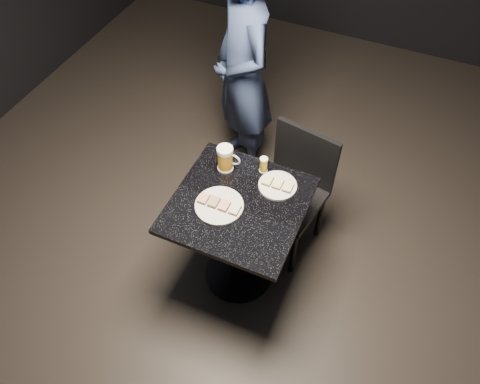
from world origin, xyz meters
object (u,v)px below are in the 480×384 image
(plate_small, at_px, (278,186))
(beer_mug, at_px, (226,158))
(beer_tumbler, at_px, (264,165))
(table, at_px, (239,229))
(patron, at_px, (243,75))
(plate_large, at_px, (219,206))
(chair, at_px, (293,186))

(plate_small, bearing_deg, beer_mug, 178.25)
(beer_mug, bearing_deg, beer_tumbler, 18.72)
(table, height_order, beer_tumbler, beer_tumbler)
(patron, bearing_deg, beer_tumbler, -13.57)
(patron, height_order, beer_mug, patron)
(beer_mug, relative_size, beer_tumbler, 1.61)
(beer_mug, bearing_deg, plate_large, -72.48)
(beer_mug, xyz_separation_m, chair, (0.34, 0.23, -0.33))
(plate_large, height_order, table, plate_large)
(plate_small, xyz_separation_m, beer_mug, (-0.32, 0.01, 0.07))
(chair, bearing_deg, beer_mug, -146.00)
(table, bearing_deg, plate_large, -142.98)
(plate_large, distance_m, beer_tumbler, 0.36)
(beer_mug, bearing_deg, chair, 34.00)
(plate_large, xyz_separation_m, beer_tumbler, (0.12, 0.33, 0.04))
(plate_large, bearing_deg, table, 37.02)
(table, xyz_separation_m, chair, (0.18, 0.43, -0.01))
(beer_mug, height_order, beer_tumbler, beer_mug)
(plate_large, relative_size, beer_tumbler, 2.65)
(plate_small, xyz_separation_m, chair, (0.03, 0.24, -0.26))
(table, height_order, beer_mug, beer_mug)
(table, bearing_deg, beer_tumbler, 82.84)
(plate_large, height_order, chair, chair)
(plate_large, distance_m, table, 0.27)
(plate_large, bearing_deg, patron, 106.77)
(chair, bearing_deg, table, -112.16)
(patron, xyz_separation_m, chair, (0.56, -0.51, -0.32))
(plate_large, xyz_separation_m, plate_small, (0.23, 0.26, 0.00))
(plate_small, xyz_separation_m, table, (-0.15, -0.19, -0.25))
(plate_large, xyz_separation_m, chair, (0.26, 0.50, -0.26))
(beer_mug, bearing_deg, patron, 106.50)
(plate_small, relative_size, beer_mug, 1.34)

